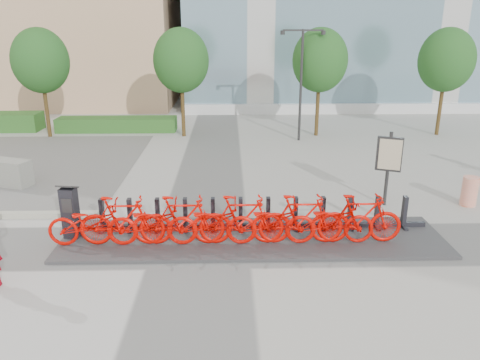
{
  "coord_description": "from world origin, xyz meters",
  "views": [
    {
      "loc": [
        0.72,
        -10.46,
        5.19
      ],
      "look_at": [
        1.0,
        1.5,
        1.2
      ],
      "focal_mm": 35.0,
      "sensor_mm": 36.0,
      "label": 1
    }
  ],
  "objects_px": {
    "construction_barrel": "(469,191)",
    "map_sign": "(389,157)",
    "kiosk": "(70,212)",
    "bike_0": "(92,224)",
    "jersey_barrier": "(0,172)"
  },
  "relations": [
    {
      "from": "construction_barrel",
      "to": "map_sign",
      "type": "height_order",
      "value": "map_sign"
    },
    {
      "from": "kiosk",
      "to": "map_sign",
      "type": "height_order",
      "value": "map_sign"
    },
    {
      "from": "bike_0",
      "to": "kiosk",
      "type": "distance_m",
      "value": 0.82
    },
    {
      "from": "bike_0",
      "to": "jersey_barrier",
      "type": "height_order",
      "value": "bike_0"
    },
    {
      "from": "jersey_barrier",
      "to": "kiosk",
      "type": "bearing_deg",
      "value": -29.29
    },
    {
      "from": "construction_barrel",
      "to": "bike_0",
      "type": "bearing_deg",
      "value": -166.18
    },
    {
      "from": "construction_barrel",
      "to": "jersey_barrier",
      "type": "relative_size",
      "value": 0.39
    },
    {
      "from": "kiosk",
      "to": "jersey_barrier",
      "type": "distance_m",
      "value": 5.88
    },
    {
      "from": "construction_barrel",
      "to": "map_sign",
      "type": "bearing_deg",
      "value": 177.97
    },
    {
      "from": "kiosk",
      "to": "map_sign",
      "type": "xyz_separation_m",
      "value": [
        8.66,
        2.2,
        0.73
      ]
    },
    {
      "from": "jersey_barrier",
      "to": "bike_0",
      "type": "bearing_deg",
      "value": -27.65
    },
    {
      "from": "bike_0",
      "to": "kiosk",
      "type": "bearing_deg",
      "value": 54.35
    },
    {
      "from": "construction_barrel",
      "to": "map_sign",
      "type": "relative_size",
      "value": 0.4
    },
    {
      "from": "kiosk",
      "to": "construction_barrel",
      "type": "distance_m",
      "value": 11.37
    },
    {
      "from": "bike_0",
      "to": "construction_barrel",
      "type": "bearing_deg",
      "value": -76.18
    }
  ]
}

